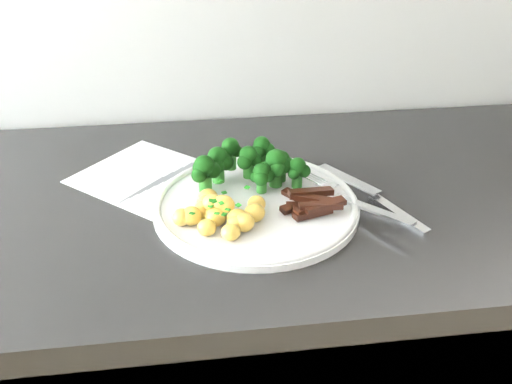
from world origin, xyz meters
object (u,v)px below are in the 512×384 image
broccoli (251,163)px  beef_strips (311,204)px  fork (356,201)px  knife (383,204)px  recipe_paper (161,181)px  plate (256,204)px  potatoes (221,213)px

broccoli → beef_strips: bearing=-49.0°
broccoli → fork: size_ratio=1.02×
beef_strips → knife: bearing=3.2°
recipe_paper → plate: bearing=-35.7°
plate → fork: 0.15m
recipe_paper → knife: knife is taller
plate → fork: fork is taller
recipe_paper → plate: (0.14, -0.10, 0.01)m
potatoes → knife: 0.25m
recipe_paper → knife: bearing=-21.0°
knife → beef_strips: bearing=-176.8°
potatoes → fork: potatoes is taller
broccoli → potatoes: size_ratio=1.35×
broccoli → fork: (0.15, -0.09, -0.03)m
plate → potatoes: 0.07m
potatoes → fork: size_ratio=0.76×
recipe_paper → beef_strips: bearing=-31.3°
knife → recipe_paper: bearing=159.0°
recipe_paper → potatoes: potatoes is taller
potatoes → fork: bearing=4.8°
potatoes → broccoli: bearing=62.0°
knife → plate: bearing=172.6°
plate → beef_strips: size_ratio=3.20×
potatoes → beef_strips: (0.13, 0.01, -0.00)m
plate → beef_strips: beef_strips is taller
recipe_paper → fork: (0.29, -0.13, 0.02)m
fork → potatoes: bearing=-175.2°
plate → potatoes: bearing=-141.6°
beef_strips → knife: (0.11, 0.01, -0.01)m
beef_strips → knife: 0.11m
recipe_paper → knife: (0.33, -0.13, 0.01)m
broccoli → potatoes: broccoli is taller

